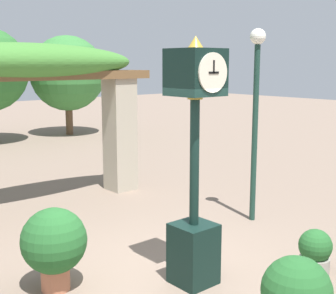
{
  "coord_description": "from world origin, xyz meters",
  "views": [
    {
      "loc": [
        -3.81,
        -4.3,
        2.78
      ],
      "look_at": [
        0.11,
        0.26,
        1.71
      ],
      "focal_mm": 50.0,
      "sensor_mm": 36.0,
      "label": 1
    }
  ],
  "objects": [
    {
      "name": "ground_plane",
      "position": [
        0.0,
        0.0,
        0.0
      ],
      "size": [
        60.0,
        60.0,
        0.0
      ],
      "primitive_type": "plane",
      "color": "#7F6B5B"
    },
    {
      "name": "pedestal_clock",
      "position": [
        0.11,
        -0.24,
        1.53
      ],
      "size": [
        0.56,
        0.61,
        3.11
      ],
      "color": "black",
      "rests_on": "ground"
    },
    {
      "name": "pergola",
      "position": [
        0.0,
        4.14,
        2.37
      ],
      "size": [
        5.26,
        1.16,
        3.17
      ],
      "color": "#A89E89",
      "rests_on": "ground"
    },
    {
      "name": "potted_plant_near_left",
      "position": [
        1.53,
        -1.11,
        0.31
      ],
      "size": [
        0.45,
        0.45,
        0.61
      ],
      "color": "gray",
      "rests_on": "ground"
    },
    {
      "name": "potted_plant_near_right",
      "position": [
        -0.0,
        -1.84,
        0.51
      ],
      "size": [
        0.71,
        0.71,
        0.9
      ],
      "color": "#B26B4C",
      "rests_on": "ground"
    },
    {
      "name": "potted_plant_far_left",
      "position": [
        -1.32,
        0.75,
        0.61
      ],
      "size": [
        0.81,
        0.81,
        1.05
      ],
      "color": "#B26B4C",
      "rests_on": "ground"
    },
    {
      "name": "lamp_post",
      "position": [
        2.64,
        0.86,
        2.21
      ],
      "size": [
        0.27,
        0.27,
        3.37
      ],
      "color": "#19382D",
      "rests_on": "ground"
    }
  ]
}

